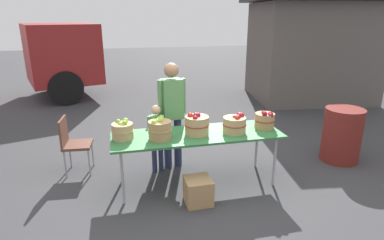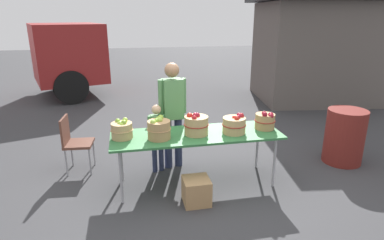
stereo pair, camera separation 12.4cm
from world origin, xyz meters
name	(u,v)px [view 1 (the left image)]	position (x,y,z in m)	size (l,w,h in m)	color
ground_plane	(197,183)	(0.00, 0.00, 0.00)	(40.00, 40.00, 0.00)	#38383A
market_table	(197,136)	(0.00, 0.00, 0.71)	(2.30, 0.76, 0.75)	#2D6B38
apple_basket_green_0	(122,130)	(-0.99, 0.04, 0.86)	(0.29, 0.29, 0.26)	tan
apple_basket_green_1	(160,129)	(-0.52, -0.07, 0.88)	(0.32, 0.32, 0.29)	#A87F51
apple_basket_red_0	(197,124)	(-0.01, -0.01, 0.89)	(0.34, 0.34, 0.30)	tan
apple_basket_red_1	(235,124)	(0.51, -0.07, 0.87)	(0.33, 0.33, 0.27)	tan
apple_basket_red_2	(265,120)	(0.99, 0.01, 0.87)	(0.29, 0.29, 0.27)	#A87F51
vendor_adult	(172,108)	(-0.23, 0.61, 0.96)	(0.43, 0.26, 1.63)	#262D4C
child_customer	(157,133)	(-0.49, 0.49, 0.62)	(0.27, 0.19, 1.05)	#262D4C
food_kiosk	(311,49)	(4.29, 4.13, 1.38)	(3.87, 3.36, 2.74)	#59514C
folding_chair	(72,141)	(-1.72, 0.76, 0.51)	(0.43, 0.43, 0.86)	brown
trash_barrel	(342,135)	(2.47, 0.22, 0.44)	(0.60, 0.60, 0.88)	maroon
produce_crate	(198,191)	(-0.11, -0.49, 0.17)	(0.33, 0.33, 0.33)	#A87F51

